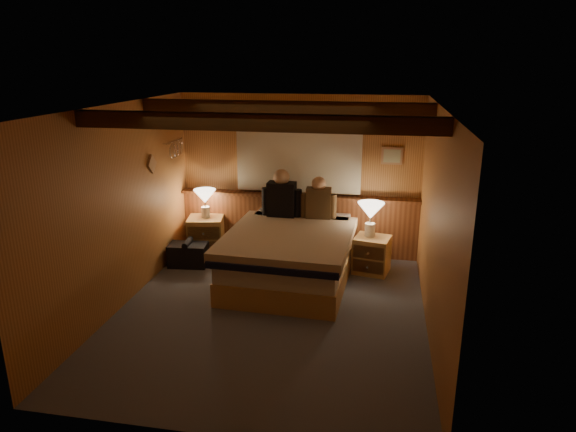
% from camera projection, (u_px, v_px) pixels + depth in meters
% --- Properties ---
extents(floor, '(4.20, 4.20, 0.00)m').
position_uv_depth(floor, '(270.00, 313.00, 6.07)').
color(floor, slate).
rests_on(floor, ground).
extents(ceiling, '(4.20, 4.20, 0.00)m').
position_uv_depth(ceiling, '(268.00, 107.00, 5.36)').
color(ceiling, '#B97E45').
rests_on(ceiling, wall_back).
extents(wall_back, '(3.60, 0.00, 3.60)m').
position_uv_depth(wall_back, '(299.00, 176.00, 7.69)').
color(wall_back, '#C08244').
rests_on(wall_back, floor).
extents(wall_left, '(0.00, 4.20, 4.20)m').
position_uv_depth(wall_left, '(120.00, 208.00, 6.03)').
color(wall_left, '#C08244').
rests_on(wall_left, floor).
extents(wall_right, '(0.00, 4.20, 4.20)m').
position_uv_depth(wall_right, '(435.00, 225.00, 5.41)').
color(wall_right, '#C08244').
rests_on(wall_right, floor).
extents(wall_front, '(3.60, 0.00, 3.60)m').
position_uv_depth(wall_front, '(207.00, 300.00, 3.74)').
color(wall_front, '#C08244').
rests_on(wall_front, floor).
extents(wainscot, '(3.60, 0.23, 0.94)m').
position_uv_depth(wainscot, '(298.00, 222.00, 7.84)').
color(wainscot, brown).
rests_on(wainscot, wall_back).
extents(curtain_window, '(2.18, 0.09, 1.11)m').
position_uv_depth(curtain_window, '(298.00, 155.00, 7.53)').
color(curtain_window, '#432710').
rests_on(curtain_window, wall_back).
extents(ceiling_beams, '(3.60, 1.65, 0.16)m').
position_uv_depth(ceiling_beams, '(271.00, 114.00, 5.53)').
color(ceiling_beams, '#432710').
rests_on(ceiling_beams, ceiling).
extents(coat_rail, '(0.05, 0.55, 0.24)m').
position_uv_depth(coat_rail, '(175.00, 147.00, 7.36)').
color(coat_rail, silver).
rests_on(coat_rail, wall_left).
extents(framed_print, '(0.30, 0.04, 0.25)m').
position_uv_depth(framed_print, '(392.00, 156.00, 7.33)').
color(framed_print, tan).
rests_on(framed_print, wall_back).
extents(bed, '(1.69, 2.14, 0.71)m').
position_uv_depth(bed, '(290.00, 255.00, 6.85)').
color(bed, tan).
rests_on(bed, floor).
extents(nightstand_left, '(0.60, 0.56, 0.57)m').
position_uv_depth(nightstand_left, '(206.00, 235.00, 7.86)').
color(nightstand_left, tan).
rests_on(nightstand_left, floor).
extents(nightstand_right, '(0.55, 0.51, 0.52)m').
position_uv_depth(nightstand_right, '(372.00, 255.00, 7.17)').
color(nightstand_right, tan).
rests_on(nightstand_right, floor).
extents(lamp_left, '(0.33, 0.33, 0.44)m').
position_uv_depth(lamp_left, '(205.00, 198.00, 7.70)').
color(lamp_left, silver).
rests_on(lamp_left, nightstand_left).
extents(lamp_right, '(0.37, 0.37, 0.48)m').
position_uv_depth(lamp_right, '(371.00, 213.00, 7.05)').
color(lamp_right, silver).
rests_on(lamp_right, nightstand_right).
extents(person_left, '(0.59, 0.24, 0.71)m').
position_uv_depth(person_left, '(282.00, 197.00, 7.35)').
color(person_left, black).
rests_on(person_left, bed).
extents(person_right, '(0.52, 0.22, 0.63)m').
position_uv_depth(person_right, '(319.00, 201.00, 7.27)').
color(person_right, '#4C361E').
rests_on(person_right, bed).
extents(duffel_bag, '(0.58, 0.38, 0.39)m').
position_uv_depth(duffel_bag, '(188.00, 254.00, 7.42)').
color(duffel_bag, black).
rests_on(duffel_bag, floor).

